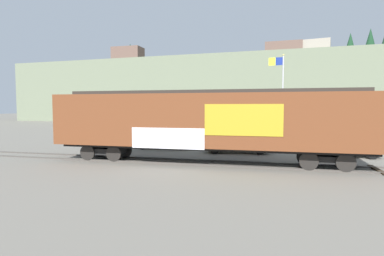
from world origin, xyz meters
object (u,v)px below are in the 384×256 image
flagpole (280,88)px  parked_car_green (164,137)px  parked_car_white (344,144)px  freight_car (207,121)px  parked_car_silver (236,140)px

flagpole → parked_car_green: flagpole is taller
parked_car_green → parked_car_white: 12.49m
parked_car_green → parked_car_white: bearing=-1.0°
flagpole → parked_car_green: bearing=-140.2°
freight_car → parked_car_white: size_ratio=4.15×
flagpole → parked_car_silver: 8.97m
parked_car_silver → parked_car_white: 6.86m
freight_car → flagpole: bearing=73.5°
flagpole → parked_car_white: bearing=-60.0°
freight_car → parked_car_silver: freight_car is taller
parked_car_green → parked_car_silver: (5.64, -0.61, 0.03)m
freight_car → parked_car_silver: size_ratio=3.77×
freight_car → flagpole: (3.61, 12.17, 2.51)m
parked_car_green → parked_car_white: size_ratio=1.06×
freight_car → parked_car_silver: 4.92m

